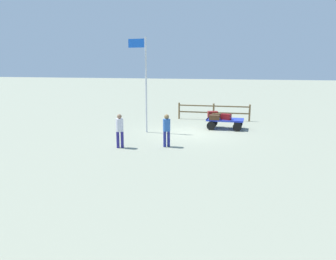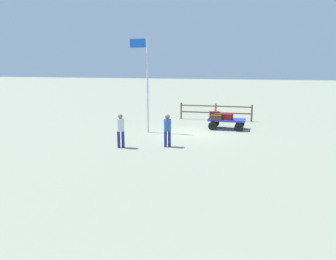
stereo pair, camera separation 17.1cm
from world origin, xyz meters
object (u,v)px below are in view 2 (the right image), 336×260
(luggage_cart, at_px, (226,121))
(flagpole, at_px, (146,77))
(suitcase_navy, at_px, (218,116))
(worker_trailing, at_px, (121,128))
(worker_lead, at_px, (167,128))
(suitcase_maroon, at_px, (228,117))
(suitcase_tan, at_px, (214,114))
(suitcase_dark, at_px, (216,117))

(luggage_cart, bearing_deg, flagpole, 23.25)
(suitcase_navy, distance_m, worker_trailing, 7.08)
(worker_lead, distance_m, worker_trailing, 2.19)
(luggage_cart, xyz_separation_m, suitcase_maroon, (-0.08, 0.26, 0.32))
(worker_lead, bearing_deg, worker_trailing, 16.97)
(luggage_cart, bearing_deg, worker_trailing, 50.47)
(suitcase_navy, height_order, flagpole, flagpole)
(suitcase_tan, distance_m, flagpole, 4.96)
(worker_trailing, bearing_deg, suitcase_maroon, -131.36)
(suitcase_tan, distance_m, worker_lead, 5.68)
(suitcase_dark, xyz_separation_m, suitcase_maroon, (-0.67, -0.15, 0.03))
(suitcase_maroon, relative_size, worker_lead, 0.41)
(suitcase_tan, relative_size, flagpole, 0.13)
(suitcase_navy, bearing_deg, worker_trailing, 54.58)
(suitcase_dark, bearing_deg, worker_lead, 67.11)
(luggage_cart, height_order, suitcase_navy, suitcase_navy)
(worker_lead, height_order, worker_trailing, worker_trailing)
(suitcase_tan, relative_size, suitcase_maroon, 1.06)
(suitcase_dark, bearing_deg, flagpole, 21.33)
(suitcase_tan, relative_size, worker_lead, 0.44)
(worker_trailing, bearing_deg, worker_lead, -163.03)
(suitcase_tan, bearing_deg, suitcase_maroon, 138.99)
(suitcase_dark, xyz_separation_m, suitcase_tan, (0.16, -0.87, 0.04))
(luggage_cart, height_order, suitcase_tan, suitcase_tan)
(suitcase_dark, distance_m, suitcase_tan, 0.89)
(luggage_cart, xyz_separation_m, worker_trailing, (4.60, 5.57, 0.47))
(suitcase_maroon, bearing_deg, suitcase_dark, 12.38)
(suitcase_dark, distance_m, worker_lead, 4.92)
(worker_trailing, relative_size, flagpole, 0.30)
(worker_lead, xyz_separation_m, flagpole, (1.93, -3.03, 2.22))
(luggage_cart, relative_size, suitcase_navy, 3.90)
(worker_trailing, xyz_separation_m, flagpole, (-0.17, -3.67, 2.20))
(suitcase_navy, distance_m, suitcase_maroon, 0.73)
(suitcase_dark, height_order, flagpole, flagpole)
(luggage_cart, relative_size, suitcase_dark, 3.60)
(suitcase_navy, relative_size, suitcase_tan, 0.83)
(luggage_cart, relative_size, flagpole, 0.42)
(suitcase_dark, xyz_separation_m, worker_trailing, (4.01, 5.17, 0.18))
(suitcase_navy, relative_size, worker_trailing, 0.36)
(luggage_cart, bearing_deg, suitcase_dark, 34.42)
(suitcase_dark, height_order, worker_trailing, worker_trailing)
(suitcase_dark, height_order, worker_lead, worker_lead)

